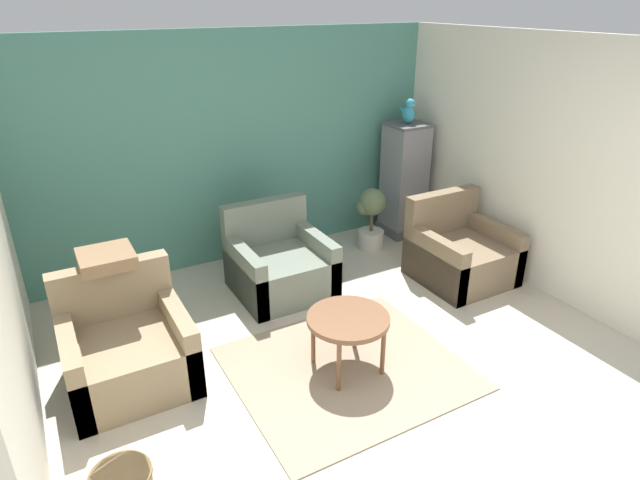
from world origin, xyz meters
name	(u,v)px	position (x,y,z in m)	size (l,w,h in m)	color
ground_plane	(449,456)	(0.00, 0.00, 0.00)	(20.00, 20.00, 0.00)	beige
wall_back_accent	(240,150)	(0.00, 3.42, 1.20)	(4.60, 0.06, 2.41)	#4C897A
wall_right	(521,160)	(2.27, 1.70, 1.20)	(0.06, 3.39, 2.41)	silver
area_rug	(347,368)	(-0.11, 1.07, 0.01)	(1.73, 1.54, 0.01)	gray
coffee_table	(348,322)	(-0.11, 1.07, 0.43)	(0.63, 0.63, 0.48)	brown
armchair_left	(127,350)	(-1.61, 1.76, 0.27)	(0.88, 0.86, 0.85)	#8E7A5B
armchair_right	(460,254)	(1.70, 1.79, 0.27)	(0.88, 0.86, 0.85)	#7A664C
armchair_middle	(279,265)	(-0.03, 2.46, 0.27)	(0.88, 0.86, 0.85)	slate
birdcage	(404,180)	(1.90, 3.04, 0.67)	(0.45, 0.45, 1.35)	#555559
parrot	(408,112)	(1.90, 3.04, 1.48)	(0.13, 0.24, 0.29)	teal
potted_plant	(371,215)	(1.31, 2.84, 0.41)	(0.34, 0.31, 0.72)	beige
throw_pillow	(106,258)	(-1.61, 2.08, 0.90)	(0.39, 0.39, 0.10)	#846647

